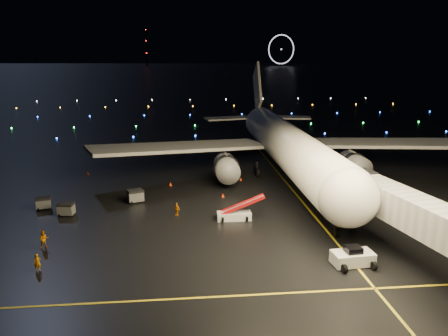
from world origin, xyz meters
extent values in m
plane|color=black|center=(0.00, 300.00, 0.00)|extent=(2000.00, 2000.00, 0.00)
cube|color=yellow|center=(12.00, 15.00, 0.01)|extent=(0.25, 80.00, 0.02)
cube|color=yellow|center=(-5.00, -10.00, 0.01)|extent=(60.00, 0.25, 0.02)
cube|color=silver|center=(11.74, -5.65, 0.90)|extent=(3.94, 2.31, 1.80)
imported|color=#FF9508|center=(-17.01, -3.97, 0.81)|extent=(0.70, 0.64, 1.61)
imported|color=#FF9508|center=(-17.80, 0.83, 0.95)|extent=(1.13, 1.02, 1.90)
imported|color=#FF9508|center=(-4.59, 8.97, 0.78)|extent=(0.91, 0.92, 1.56)
cone|color=#F33708|center=(1.65, 15.43, 0.27)|extent=(0.55, 0.55, 0.53)
cone|color=#F33708|center=(5.22, 23.33, 0.23)|extent=(0.54, 0.54, 0.47)
cone|color=#F33708|center=(-5.61, 21.50, 0.28)|extent=(0.61, 0.61, 0.55)
cone|color=#F33708|center=(-19.25, 29.26, 0.25)|extent=(0.45, 0.45, 0.50)
cylinder|color=black|center=(-60.00, 740.00, 32.00)|extent=(1.80, 1.80, 64.00)
cube|color=gray|center=(-10.05, 14.38, 0.84)|extent=(2.35, 2.00, 1.69)
cube|color=gray|center=(-17.94, 10.20, 0.78)|extent=(1.99, 1.52, 1.55)
cube|color=gray|center=(-21.39, 12.89, 0.75)|extent=(2.03, 1.65, 1.51)
camera|label=1|loc=(-3.76, -41.34, 18.93)|focal=35.00mm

